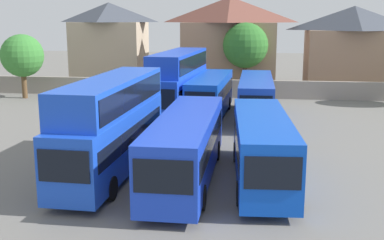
{
  "coord_description": "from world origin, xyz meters",
  "views": [
    {
      "loc": [
        3.49,
        -23.07,
        7.98
      ],
      "look_at": [
        0.0,
        3.0,
        2.39
      ],
      "focal_mm": 45.58,
      "sensor_mm": 36.0,
      "label": 1
    }
  ],
  "objects_px": {
    "bus_2": "(186,144)",
    "bus_4": "(178,80)",
    "bus_1": "(112,121)",
    "house_terrace_left": "(110,44)",
    "house_terrace_centre": "(230,42)",
    "bus_3": "(262,145)",
    "bus_5": "(210,94)",
    "house_terrace_right": "(352,48)",
    "bus_6": "(256,96)",
    "tree_right_of_lot": "(245,46)",
    "tree_left_of_lot": "(22,56)"
  },
  "relations": [
    {
      "from": "bus_6",
      "to": "house_terrace_centre",
      "type": "xyz_separation_m",
      "value": [
        -3.09,
        16.9,
        3.28
      ]
    },
    {
      "from": "house_terrace_left",
      "to": "bus_1",
      "type": "bearing_deg",
      "value": -72.9
    },
    {
      "from": "bus_3",
      "to": "house_terrace_right",
      "type": "bearing_deg",
      "value": 158.97
    },
    {
      "from": "house_terrace_left",
      "to": "house_terrace_centre",
      "type": "height_order",
      "value": "house_terrace_centre"
    },
    {
      "from": "house_terrace_centre",
      "to": "house_terrace_right",
      "type": "height_order",
      "value": "house_terrace_centre"
    },
    {
      "from": "bus_3",
      "to": "tree_right_of_lot",
      "type": "bearing_deg",
      "value": 179.35
    },
    {
      "from": "bus_6",
      "to": "house_terrace_right",
      "type": "bearing_deg",
      "value": 148.97
    },
    {
      "from": "bus_1",
      "to": "bus_2",
      "type": "xyz_separation_m",
      "value": [
        3.93,
        -0.69,
        -0.9
      ]
    },
    {
      "from": "bus_3",
      "to": "bus_2",
      "type": "bearing_deg",
      "value": -88.48
    },
    {
      "from": "house_terrace_centre",
      "to": "bus_6",
      "type": "bearing_deg",
      "value": -79.62
    },
    {
      "from": "bus_2",
      "to": "house_terrace_right",
      "type": "distance_m",
      "value": 35.45
    },
    {
      "from": "bus_5",
      "to": "house_terrace_left",
      "type": "height_order",
      "value": "house_terrace_left"
    },
    {
      "from": "bus_4",
      "to": "tree_left_of_lot",
      "type": "distance_m",
      "value": 17.92
    },
    {
      "from": "bus_2",
      "to": "bus_4",
      "type": "relative_size",
      "value": 1.01
    },
    {
      "from": "bus_1",
      "to": "tree_left_of_lot",
      "type": "bearing_deg",
      "value": -142.4
    },
    {
      "from": "bus_2",
      "to": "tree_right_of_lot",
      "type": "height_order",
      "value": "tree_right_of_lot"
    },
    {
      "from": "bus_1",
      "to": "bus_5",
      "type": "relative_size",
      "value": 1.08
    },
    {
      "from": "house_terrace_left",
      "to": "house_terrace_centre",
      "type": "xyz_separation_m",
      "value": [
        14.02,
        -0.56,
        0.29
      ]
    },
    {
      "from": "bus_6",
      "to": "tree_right_of_lot",
      "type": "xyz_separation_m",
      "value": [
        -1.23,
        12.74,
        3.18
      ]
    },
    {
      "from": "bus_4",
      "to": "house_terrace_left",
      "type": "distance_m",
      "value": 20.09
    },
    {
      "from": "bus_5",
      "to": "house_terrace_right",
      "type": "height_order",
      "value": "house_terrace_right"
    },
    {
      "from": "bus_2",
      "to": "bus_4",
      "type": "bearing_deg",
      "value": -169.35
    },
    {
      "from": "bus_4",
      "to": "house_terrace_right",
      "type": "relative_size",
      "value": 1.14
    },
    {
      "from": "house_terrace_centre",
      "to": "tree_left_of_lot",
      "type": "bearing_deg",
      "value": -153.99
    },
    {
      "from": "bus_4",
      "to": "house_terrace_centre",
      "type": "xyz_separation_m",
      "value": [
        3.19,
        16.25,
        2.23
      ]
    },
    {
      "from": "bus_4",
      "to": "bus_6",
      "type": "relative_size",
      "value": 1.01
    },
    {
      "from": "bus_2",
      "to": "tree_right_of_lot",
      "type": "xyz_separation_m",
      "value": [
        2.07,
        28.12,
        3.17
      ]
    },
    {
      "from": "house_terrace_right",
      "to": "tree_left_of_lot",
      "type": "bearing_deg",
      "value": -163.21
    },
    {
      "from": "bus_5",
      "to": "house_terrace_centre",
      "type": "distance_m",
      "value": 16.69
    },
    {
      "from": "bus_6",
      "to": "bus_2",
      "type": "bearing_deg",
      "value": -12.34
    },
    {
      "from": "bus_2",
      "to": "bus_6",
      "type": "xyz_separation_m",
      "value": [
        3.3,
        15.38,
        -0.01
      ]
    },
    {
      "from": "bus_1",
      "to": "house_terrace_right",
      "type": "distance_m",
      "value": 36.48
    },
    {
      "from": "house_terrace_left",
      "to": "house_terrace_right",
      "type": "height_order",
      "value": "house_terrace_left"
    },
    {
      "from": "bus_1",
      "to": "house_terrace_centre",
      "type": "relative_size",
      "value": 1.1
    },
    {
      "from": "bus_3",
      "to": "bus_5",
      "type": "distance_m",
      "value": 16.08
    },
    {
      "from": "bus_1",
      "to": "bus_5",
      "type": "bearing_deg",
      "value": 168.82
    },
    {
      "from": "tree_right_of_lot",
      "to": "tree_left_of_lot",
      "type": "bearing_deg",
      "value": -165.76
    },
    {
      "from": "bus_2",
      "to": "bus_3",
      "type": "bearing_deg",
      "value": 95.58
    },
    {
      "from": "house_terrace_left",
      "to": "house_terrace_centre",
      "type": "bearing_deg",
      "value": -2.28
    },
    {
      "from": "bus_2",
      "to": "bus_5",
      "type": "distance_m",
      "value": 15.93
    },
    {
      "from": "bus_1",
      "to": "bus_4",
      "type": "distance_m",
      "value": 15.37
    },
    {
      "from": "bus_3",
      "to": "tree_left_of_lot",
      "type": "xyz_separation_m",
      "value": [
        -23.28,
        22.26,
        2.33
      ]
    },
    {
      "from": "bus_6",
      "to": "bus_5",
      "type": "bearing_deg",
      "value": -98.74
    },
    {
      "from": "bus_2",
      "to": "house_terrace_centre",
      "type": "height_order",
      "value": "house_terrace_centre"
    },
    {
      "from": "bus_3",
      "to": "bus_5",
      "type": "height_order",
      "value": "bus_5"
    },
    {
      "from": "bus_4",
      "to": "house_terrace_right",
      "type": "xyz_separation_m",
      "value": [
        16.57,
        16.6,
        1.72
      ]
    },
    {
      "from": "bus_4",
      "to": "house_terrace_right",
      "type": "distance_m",
      "value": 23.52
    },
    {
      "from": "bus_1",
      "to": "house_terrace_left",
      "type": "distance_m",
      "value": 33.7
    },
    {
      "from": "bus_3",
      "to": "bus_4",
      "type": "height_order",
      "value": "bus_4"
    },
    {
      "from": "house_terrace_left",
      "to": "tree_right_of_lot",
      "type": "distance_m",
      "value": 16.58
    }
  ]
}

